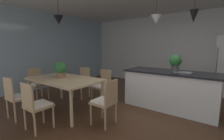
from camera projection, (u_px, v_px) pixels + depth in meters
The scene contains 17 objects.
ground_plane at pixel (147, 118), 3.29m from camera, with size 10.00×8.40×0.04m, color #4C301E.
wall_back_kitchen at pixel (187, 50), 5.67m from camera, with size 10.00×0.12×2.70m, color silver.
window_wall_left_glazing at pixel (42, 51), 5.53m from camera, with size 0.06×8.40×2.70m, color #9EB7C6.
dining_table at pixel (64, 81), 3.62m from camera, with size 1.73×1.04×0.75m.
chair_near_left at pixel (17, 96), 3.18m from camera, with size 0.41×0.41×0.87m.
chair_near_right at pixel (36, 104), 2.71m from camera, with size 0.40×0.40×0.87m.
chair_far_left at pixel (82, 81), 4.58m from camera, with size 0.43×0.43×0.87m.
chair_window_end at pixel (38, 83), 4.39m from camera, with size 0.42×0.42×0.87m.
chair_kitchen_end at pixel (106, 101), 2.91m from camera, with size 0.41×0.41×0.87m.
chair_far_right at pixel (102, 85), 4.11m from camera, with size 0.44×0.44×0.87m.
kitchen_island at pixel (170, 89), 3.74m from camera, with size 2.10×0.83×0.91m.
pendant_over_table at pixel (59, 20), 3.43m from camera, with size 0.21×0.21×0.74m.
pendant_over_island_main at pixel (156, 20), 3.74m from camera, with size 0.25×0.25×0.68m.
pendant_over_island_aux at pixel (194, 16), 3.26m from camera, with size 0.18×0.18×0.73m.
potted_plant_on_island at pixel (175, 62), 3.59m from camera, with size 0.27×0.27×0.40m.
potted_plant_on_table at pixel (61, 69), 3.66m from camera, with size 0.28×0.28×0.39m.
vase_on_dining_table at pixel (63, 73), 3.81m from camera, with size 0.10×0.10×0.21m.
Camera 1 is at (1.29, -2.93, 1.46)m, focal length 25.02 mm.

